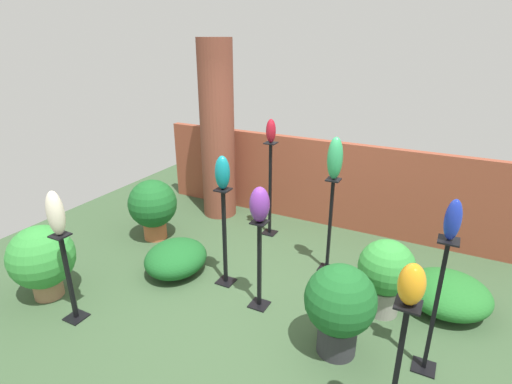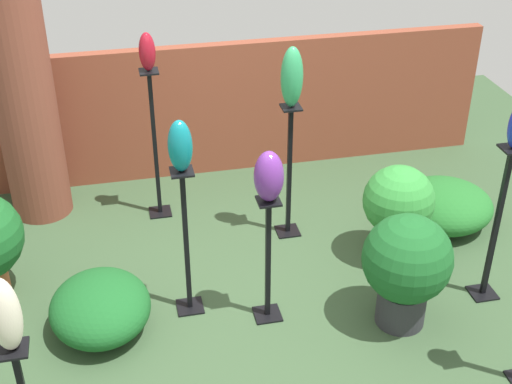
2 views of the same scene
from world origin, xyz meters
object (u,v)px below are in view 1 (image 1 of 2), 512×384
pedestal_ivory (69,282)px  potted_plant_front_right (42,258)px  pedestal_cobalt (434,313)px  art_vase_cobalt (453,220)px  art_vase_teal (222,173)px  art_vase_amber (412,284)px  brick_pillar (217,132)px  pedestal_teal (225,241)px  art_vase_ivory (56,213)px  art_vase_ruby (271,131)px  potted_plant_mid_right (340,305)px  potted_plant_front_left (153,206)px  art_vase_violet (260,204)px  pedestal_jade (330,230)px  art_vase_jade (335,158)px  potted_plant_walkway_edge (386,272)px  pedestal_ruby (270,193)px

pedestal_ivory → potted_plant_front_right: 0.61m
pedestal_cobalt → art_vase_cobalt: art_vase_cobalt is taller
art_vase_cobalt → art_vase_teal: (-2.27, 0.33, -0.07)m
art_vase_amber → potted_plant_front_right: art_vase_amber is taller
brick_pillar → pedestal_teal: brick_pillar is taller
art_vase_ivory → pedestal_cobalt: bearing=16.1°
art_vase_ivory → art_vase_ruby: 2.88m
brick_pillar → art_vase_teal: bearing=-55.9°
potted_plant_front_right → potted_plant_mid_right: 3.23m
potted_plant_mid_right → potted_plant_front_left: size_ratio=1.01×
pedestal_ivory → art_vase_ivory: art_vase_ivory is taller
pedestal_ivory → art_vase_violet: size_ratio=2.64×
pedestal_teal → art_vase_violet: (0.56, -0.21, 0.66)m
pedestal_cobalt → potted_plant_mid_right: bearing=-168.4°
pedestal_cobalt → art_vase_ruby: (-2.36, 1.73, 0.97)m
pedestal_teal → pedestal_jade: 1.30m
art_vase_cobalt → art_vase_jade: art_vase_jade is taller
art_vase_jade → art_vase_teal: bearing=-139.8°
art_vase_teal → art_vase_violet: bearing=-20.8°
pedestal_teal → art_vase_jade: size_ratio=2.40×
art_vase_amber → potted_plant_mid_right: 1.29m
pedestal_jade → pedestal_cobalt: bearing=-42.3°
pedestal_jade → potted_plant_front_right: size_ratio=1.42×
art_vase_violet → potted_plant_front_left: bearing=161.0°
art_vase_ruby → potted_plant_walkway_edge: size_ratio=0.39×
art_vase_jade → potted_plant_front_left: size_ratio=0.57×
art_vase_teal → art_vase_ruby: (-0.09, 1.40, 0.17)m
art_vase_ivory → potted_plant_front_right: size_ratio=0.53×
pedestal_cobalt → potted_plant_front_left: size_ratio=1.46×
brick_pillar → art_vase_cobalt: size_ratio=8.09×
potted_plant_front_left → art_vase_ivory: bearing=-75.7°
pedestal_jade → potted_plant_walkway_edge: (0.78, -0.53, -0.07)m
potted_plant_front_left → potted_plant_mid_right: bearing=-18.1°
art_vase_violet → potted_plant_front_left: 2.30m
pedestal_teal → pedestal_ruby: 1.40m
pedestal_cobalt → art_vase_jade: art_vase_jade is taller
art_vase_amber → potted_plant_walkway_edge: bearing=102.2°
pedestal_cobalt → potted_plant_walkway_edge: pedestal_cobalt is taller
pedestal_ruby → art_vase_violet: pedestal_ruby is taller
brick_pillar → art_vase_jade: size_ratio=5.49×
pedestal_teal → potted_plant_front_right: bearing=-145.0°
pedestal_teal → art_vase_cobalt: art_vase_cobalt is taller
pedestal_cobalt → art_vase_teal: size_ratio=3.42×
art_vase_amber → potted_plant_walkway_edge: size_ratio=0.34×
art_vase_violet → potted_plant_walkway_edge: (1.21, 0.52, -0.72)m
art_vase_cobalt → art_vase_ivory: art_vase_cobalt is taller
art_vase_ruby → potted_plant_front_right: (-1.57, -2.55, -1.08)m
art_vase_teal → potted_plant_mid_right: art_vase_teal is taller
pedestal_jade → art_vase_violet: bearing=-112.3°
potted_plant_front_right → pedestal_cobalt: bearing=11.9°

